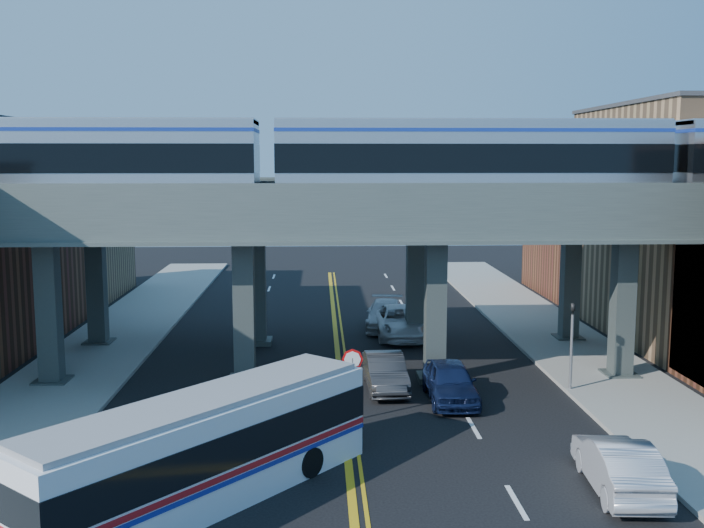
{
  "coord_description": "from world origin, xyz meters",
  "views": [
    {
      "loc": [
        -0.87,
        -24.18,
        9.33
      ],
      "look_at": [
        0.5,
        8.2,
        4.98
      ],
      "focal_mm": 40.0,
      "sensor_mm": 36.0,
      "label": 1
    }
  ],
  "objects_px": {
    "transit_bus": "(205,451)",
    "car_lane_c": "(400,322)",
    "transit_train": "(469,159)",
    "traffic_signal": "(572,337)",
    "car_parked_curb": "(619,465)",
    "car_lane_d": "(386,315)",
    "car_lane_b": "(385,372)",
    "car_lane_a": "(450,382)",
    "stop_sign": "(352,373)"
  },
  "relations": [
    {
      "from": "transit_bus",
      "to": "car_lane_c",
      "type": "distance_m",
      "value": 21.25
    },
    {
      "from": "transit_train",
      "to": "traffic_signal",
      "type": "relative_size",
      "value": 11.92
    },
    {
      "from": "car_lane_c",
      "to": "car_parked_curb",
      "type": "distance_m",
      "value": 20.09
    },
    {
      "from": "transit_train",
      "to": "car_lane_d",
      "type": "distance_m",
      "value": 13.7
    },
    {
      "from": "car_lane_b",
      "to": "car_parked_curb",
      "type": "relative_size",
      "value": 0.95
    },
    {
      "from": "traffic_signal",
      "to": "car_parked_curb",
      "type": "relative_size",
      "value": 0.89
    },
    {
      "from": "car_lane_c",
      "to": "car_lane_a",
      "type": "bearing_deg",
      "value": -88.18
    },
    {
      "from": "transit_train",
      "to": "car_lane_c",
      "type": "xyz_separation_m",
      "value": [
        -1.89,
        8.31,
        -8.53
      ]
    },
    {
      "from": "transit_bus",
      "to": "car_lane_d",
      "type": "xyz_separation_m",
      "value": [
        6.84,
        21.99,
        -0.69
      ]
    },
    {
      "from": "stop_sign",
      "to": "transit_bus",
      "type": "distance_m",
      "value": 7.88
    },
    {
      "from": "car_lane_d",
      "to": "car_parked_curb",
      "type": "height_order",
      "value": "car_parked_curb"
    },
    {
      "from": "car_lane_c",
      "to": "car_parked_curb",
      "type": "bearing_deg",
      "value": -80.22
    },
    {
      "from": "transit_train",
      "to": "car_parked_curb",
      "type": "xyz_separation_m",
      "value": [
        2.26,
        -11.35,
        -8.58
      ]
    },
    {
      "from": "traffic_signal",
      "to": "car_lane_d",
      "type": "height_order",
      "value": "traffic_signal"
    },
    {
      "from": "car_lane_a",
      "to": "car_lane_d",
      "type": "distance_m",
      "value": 13.35
    },
    {
      "from": "traffic_signal",
      "to": "car_parked_curb",
      "type": "xyz_separation_m",
      "value": [
        -1.64,
        -9.35,
        -1.54
      ]
    },
    {
      "from": "traffic_signal",
      "to": "car_lane_b",
      "type": "distance_m",
      "value": 7.6
    },
    {
      "from": "car_lane_a",
      "to": "car_parked_curb",
      "type": "distance_m",
      "value": 9.12
    },
    {
      "from": "car_parked_curb",
      "to": "car_lane_b",
      "type": "bearing_deg",
      "value": -56.14
    },
    {
      "from": "stop_sign",
      "to": "car_lane_c",
      "type": "relative_size",
      "value": 0.46
    },
    {
      "from": "car_lane_b",
      "to": "car_lane_c",
      "type": "distance_m",
      "value": 9.68
    },
    {
      "from": "stop_sign",
      "to": "car_lane_c",
      "type": "xyz_separation_m",
      "value": [
        3.12,
        13.31,
        -0.96
      ]
    },
    {
      "from": "traffic_signal",
      "to": "transit_bus",
      "type": "bearing_deg",
      "value": -144.03
    },
    {
      "from": "transit_bus",
      "to": "car_parked_curb",
      "type": "distance_m",
      "value": 11.6
    },
    {
      "from": "car_lane_a",
      "to": "car_parked_curb",
      "type": "relative_size",
      "value": 0.98
    },
    {
      "from": "car_lane_a",
      "to": "traffic_signal",
      "type": "bearing_deg",
      "value": 10.09
    },
    {
      "from": "traffic_signal",
      "to": "transit_train",
      "type": "bearing_deg",
      "value": 152.84
    },
    {
      "from": "car_lane_d",
      "to": "car_parked_curb",
      "type": "distance_m",
      "value": 22.26
    },
    {
      "from": "transit_train",
      "to": "car_lane_a",
      "type": "height_order",
      "value": "transit_train"
    },
    {
      "from": "stop_sign",
      "to": "car_lane_d",
      "type": "relative_size",
      "value": 0.51
    },
    {
      "from": "car_parked_curb",
      "to": "transit_train",
      "type": "bearing_deg",
      "value": -74.57
    },
    {
      "from": "transit_bus",
      "to": "car_lane_c",
      "type": "relative_size",
      "value": 1.71
    },
    {
      "from": "car_parked_curb",
      "to": "car_lane_c",
      "type": "bearing_deg",
      "value": -73.92
    },
    {
      "from": "car_lane_a",
      "to": "car_lane_b",
      "type": "xyz_separation_m",
      "value": [
        -2.39,
        1.64,
        -0.05
      ]
    },
    {
      "from": "transit_bus",
      "to": "car_lane_d",
      "type": "distance_m",
      "value": 23.04
    },
    {
      "from": "transit_train",
      "to": "transit_bus",
      "type": "xyz_separation_m",
      "value": [
        -9.32,
        -11.59,
        -7.89
      ]
    },
    {
      "from": "transit_bus",
      "to": "car_lane_c",
      "type": "bearing_deg",
      "value": 20.72
    },
    {
      "from": "stop_sign",
      "to": "traffic_signal",
      "type": "xyz_separation_m",
      "value": [
        8.9,
        3.0,
        0.54
      ]
    },
    {
      "from": "transit_bus",
      "to": "car_lane_b",
      "type": "distance_m",
      "value": 11.89
    },
    {
      "from": "car_lane_b",
      "to": "traffic_signal",
      "type": "bearing_deg",
      "value": -7.93
    },
    {
      "from": "car_lane_c",
      "to": "car_parked_curb",
      "type": "relative_size",
      "value": 1.25
    },
    {
      "from": "car_lane_c",
      "to": "car_lane_d",
      "type": "distance_m",
      "value": 2.17
    },
    {
      "from": "transit_bus",
      "to": "car_lane_c",
      "type": "xyz_separation_m",
      "value": [
        7.43,
        19.89,
        -0.65
      ]
    },
    {
      "from": "car_lane_d",
      "to": "car_parked_curb",
      "type": "relative_size",
      "value": 1.13
    },
    {
      "from": "car_lane_a",
      "to": "transit_bus",
      "type": "bearing_deg",
      "value": -133.16
    },
    {
      "from": "transit_bus",
      "to": "car_lane_b",
      "type": "xyz_separation_m",
      "value": [
        5.81,
        10.35,
        -0.73
      ]
    },
    {
      "from": "car_lane_a",
      "to": "car_lane_b",
      "type": "relative_size",
      "value": 1.03
    },
    {
      "from": "transit_train",
      "to": "car_lane_c",
      "type": "bearing_deg",
      "value": 102.79
    },
    {
      "from": "car_lane_c",
      "to": "car_lane_d",
      "type": "bearing_deg",
      "value": 103.56
    },
    {
      "from": "stop_sign",
      "to": "car_lane_d",
      "type": "bearing_deg",
      "value": 80.67
    }
  ]
}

